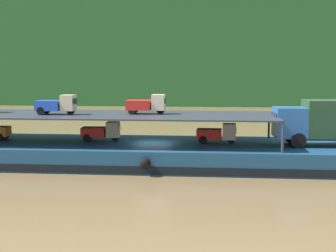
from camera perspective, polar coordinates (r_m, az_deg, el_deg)
ground_plane at (r=32.58m, az=-1.86°, el=-4.70°), size 400.00×400.00×0.00m
hillside_far_bank at (r=99.83m, az=3.03°, el=12.46°), size 127.69×33.54×28.86m
cargo_barge at (r=32.42m, az=-1.87°, el=-3.41°), size 33.82×8.15×1.50m
covered_lorry at (r=32.57m, az=19.37°, el=0.60°), size 7.92×2.56×3.10m
cargo_rack at (r=32.75m, az=-8.49°, el=1.38°), size 24.62×6.81×2.00m
mini_truck_lower_aft at (r=33.46m, az=-8.27°, el=-0.65°), size 2.79×1.28×1.38m
mini_truck_lower_mid at (r=32.25m, az=6.14°, el=-0.91°), size 2.79×1.29×1.38m
mini_truck_upper_mid at (r=32.92m, az=-13.68°, el=2.60°), size 2.76×1.24×1.38m
mini_truck_upper_fore at (r=32.44m, az=-2.67°, el=2.73°), size 2.74×1.21×1.38m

